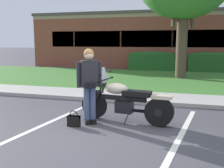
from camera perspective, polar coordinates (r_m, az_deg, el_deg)
ground_plane at (r=5.48m, az=-2.33°, el=-10.73°), size 140.00×140.00×0.00m
curb_strip at (r=8.13m, az=4.07°, el=-3.71°), size 60.00×0.20×0.12m
concrete_walk at (r=8.95m, az=5.21°, el=-2.68°), size 60.00×1.50×0.08m
grass_lawn at (r=13.38m, az=8.91°, el=1.11°), size 60.00×7.60×0.06m
stall_stripe_0 at (r=6.23m, az=-14.57°, el=-8.52°), size 0.70×4.38×0.01m
stall_stripe_1 at (r=5.41m, az=14.27°, el=-11.21°), size 0.70×4.38×0.01m
motorcycle at (r=6.14m, az=3.56°, el=-3.80°), size 2.24×0.82×1.26m
rider_person at (r=5.97m, az=-4.88°, el=0.73°), size 0.50×0.41×1.70m
handbag at (r=5.97m, az=-8.22°, el=-7.66°), size 0.28×0.13×0.36m
hedge_left at (r=17.34m, az=8.57°, el=4.98°), size 2.92×0.90×1.24m
hedge_center_left at (r=17.26m, az=21.08°, el=4.46°), size 3.06×0.90×1.24m
brick_building at (r=23.29m, az=13.63°, el=9.08°), size 20.48×11.12×3.93m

